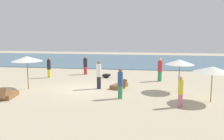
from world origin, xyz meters
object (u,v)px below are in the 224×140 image
umbrella_3 (27,59)px  person_4 (49,68)px  person_1 (120,83)px  person_5 (160,70)px  umbrella_1 (180,62)px  person_0 (181,91)px  lounger_2 (9,95)px  dog (106,76)px  lounger_1 (119,86)px  person_2 (85,65)px  umbrella_2 (213,69)px  person_3 (99,74)px

umbrella_3 → person_4: (-0.20, 4.10, -1.22)m
person_1 → person_5: bearing=65.5°
umbrella_1 → person_0: (-0.32, -3.50, -1.10)m
person_1 → person_5: person_5 is taller
lounger_2 → person_5: person_5 is taller
person_5 → lounger_2: bearing=-145.1°
umbrella_1 → person_1: umbrella_1 is taller
dog → lounger_1: bearing=-67.1°
umbrella_3 → person_0: bearing=-15.5°
umbrella_1 → person_1: 4.40m
umbrella_3 → lounger_1: bearing=10.6°
umbrella_1 → person_0: umbrella_1 is taller
umbrella_3 → lounger_1: size_ratio=1.30×
person_0 → dog: (-5.20, 7.53, -0.66)m
person_5 → dog: size_ratio=2.29×
umbrella_3 → lounger_1: 6.56m
person_0 → umbrella_1: bearing=84.8°
dog → person_2: bearing=148.1°
person_1 → dog: 6.65m
umbrella_1 → person_2: (-7.70, 5.39, -1.12)m
umbrella_2 → person_4: 13.12m
umbrella_3 → person_5: 9.98m
person_0 → person_3: size_ratio=0.85×
person_1 → person_2: bearing=118.0°
lounger_2 → person_1: size_ratio=0.97×
person_4 → dog: bearing=8.4°
lounger_2 → person_3: bearing=32.6°
person_0 → person_2: same height
person_2 → dog: (2.19, -1.36, -0.64)m
person_3 → dog: size_ratio=2.43×
umbrella_2 → umbrella_3: size_ratio=0.91×
lounger_1 → umbrella_2: bearing=-25.8°
person_0 → person_1: 3.49m
person_2 → umbrella_3: bearing=-111.6°
lounger_2 → person_2: (2.50, 8.52, 0.66)m
umbrella_1 → umbrella_2: 2.72m
lounger_2 → person_0: (9.88, -0.37, 0.68)m
person_0 → person_2: (-7.38, 8.89, -0.02)m
umbrella_2 → person_2: bearing=140.2°
umbrella_2 → person_0: bearing=-145.7°
umbrella_2 → person_5: umbrella_2 is taller
person_4 → umbrella_2: bearing=-25.2°
umbrella_1 → person_2: bearing=145.0°
person_0 → lounger_1: bearing=133.3°
umbrella_3 → dog: 6.94m
umbrella_3 → person_1: 6.82m
umbrella_1 → lounger_2: size_ratio=1.23×
umbrella_1 → lounger_1: (-3.97, 0.37, -1.78)m
dog → umbrella_1: bearing=-36.1°
person_4 → lounger_2: bearing=-88.8°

